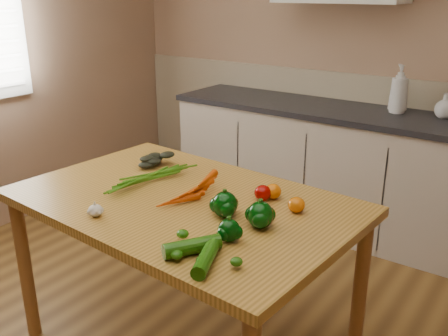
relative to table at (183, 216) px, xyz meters
name	(u,v)px	position (x,y,z in m)	size (l,w,h in m)	color
room	(127,115)	(-0.01, -0.29, 0.53)	(4.04, 5.04, 2.64)	brown
counter_run	(360,172)	(0.20, 1.72, -0.26)	(2.84, 0.64, 1.14)	#AFA192
table	(183,216)	(0.00, 0.00, 0.00)	(1.58, 1.07, 0.81)	#AF7D33
soap_bottle_a	(399,89)	(0.38, 1.82, 0.34)	(0.12, 0.12, 0.32)	silver
soap_bottle_c	(445,106)	(0.68, 1.84, 0.26)	(0.13, 0.13, 0.16)	silver
carrot_bunch	(180,185)	(-0.05, 0.04, 0.13)	(0.28, 0.22, 0.08)	#C74304
leafy_greens	(153,156)	(-0.41, 0.25, 0.14)	(0.22, 0.19, 0.11)	black
garlic_bulb	(95,210)	(-0.17, -0.35, 0.12)	(0.06, 0.06, 0.05)	beige
pepper_a	(225,205)	(0.26, -0.05, 0.14)	(0.11, 0.11, 0.11)	#023005
pepper_b	(260,215)	(0.43, -0.05, 0.14)	(0.10, 0.10, 0.10)	#023005
pepper_c	(229,230)	(0.40, -0.21, 0.13)	(0.08, 0.08, 0.08)	#023005
tomato_a	(263,193)	(0.30, 0.19, 0.12)	(0.08, 0.08, 0.07)	#880602
tomato_b	(273,191)	(0.33, 0.23, 0.12)	(0.07, 0.07, 0.07)	#D05E05
tomato_c	(296,205)	(0.48, 0.16, 0.12)	(0.07, 0.07, 0.07)	#D05E05
zucchini_a	(206,258)	(0.43, -0.40, 0.12)	(0.05, 0.05, 0.21)	#164507
zucchini_b	(192,246)	(0.35, -0.36, 0.12)	(0.06, 0.06, 0.21)	#164507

